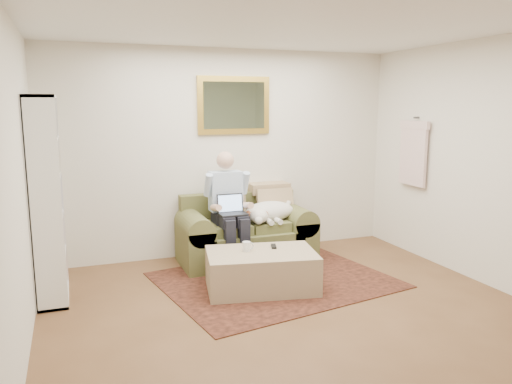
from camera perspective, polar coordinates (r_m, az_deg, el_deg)
room_shell at (r=4.39m, az=4.80°, el=1.95°), size 4.51×5.00×2.61m
rug at (r=5.58m, az=2.17°, el=-10.01°), size 2.66×2.28×0.01m
sofa at (r=6.18m, az=-1.22°, el=-5.33°), size 1.62×0.82×0.97m
seated_man at (r=5.88m, az=-2.99°, el=-2.12°), size 0.53×0.76×1.36m
laptop at (r=5.81m, az=-2.81°, el=-1.92°), size 0.31×0.25×0.23m
sleeping_dog at (r=6.13m, az=1.59°, el=-2.20°), size 0.67×0.42×0.25m
ottoman at (r=5.26m, az=0.61°, el=-8.98°), size 1.23×0.91×0.41m
coffee_mug at (r=5.21m, az=-1.10°, el=-6.24°), size 0.08×0.08×0.10m
tv_remote at (r=5.36m, az=2.03°, el=-6.22°), size 0.09×0.16×0.02m
bookshelf at (r=5.26m, az=-22.77°, el=-0.78°), size 0.28×0.80×2.00m
wall_mirror at (r=6.36m, az=-2.53°, el=9.86°), size 0.94×0.04×0.72m
hanging_shirt at (r=6.60m, az=17.55°, el=4.63°), size 0.06×0.52×0.90m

